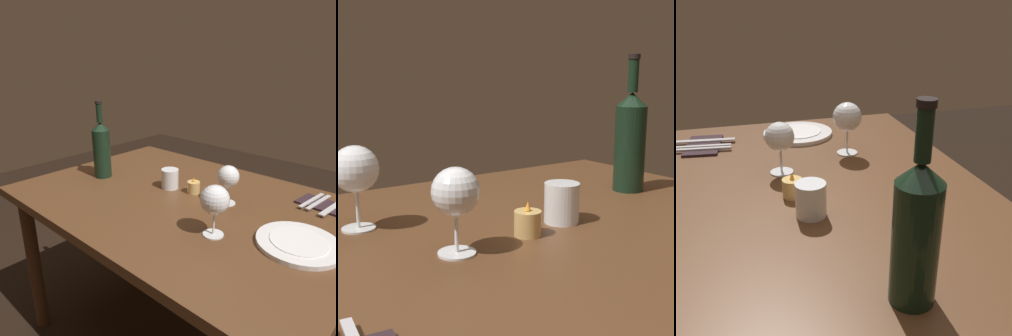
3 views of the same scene
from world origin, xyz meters
TOP-DOWN VIEW (x-y plane):
  - dining_table at (0.00, 0.00)m, footprint 1.30×0.90m
  - wine_glass_left at (0.16, 0.07)m, footprint 0.08×0.08m
  - wine_glass_right at (0.25, -0.15)m, footprint 0.09×0.09m
  - wine_bottle at (-0.43, -0.06)m, footprint 0.08×0.08m
  - water_tumbler at (-0.11, 0.04)m, footprint 0.07×0.07m
  - votive_candle at (-0.00, 0.07)m, footprint 0.05×0.05m

SIDE VIEW (x-z plane):
  - dining_table at x=0.00m, z-range 0.28..1.02m
  - votive_candle at x=0.00m, z-range 0.73..0.80m
  - water_tumbler at x=-0.11m, z-range 0.74..0.82m
  - wine_glass_left at x=0.16m, z-range 0.77..0.92m
  - wine_glass_right at x=0.25m, z-range 0.78..0.94m
  - wine_bottle at x=-0.43m, z-range 0.70..1.05m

